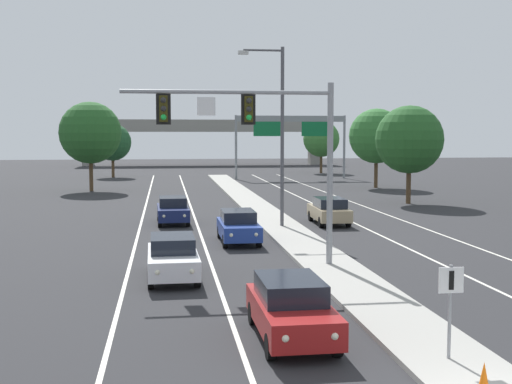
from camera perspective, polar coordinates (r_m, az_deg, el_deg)
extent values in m
cube|color=#9E9B93|center=(30.42, 4.76, -5.01)|extent=(2.40, 110.00, 0.15)
cube|color=silver|center=(36.67, -4.84, -3.40)|extent=(0.14, 100.00, 0.01)
cube|color=silver|center=(38.31, 9.37, -3.09)|extent=(0.14, 100.00, 0.01)
cube|color=silver|center=(36.66, -10.00, -3.46)|extent=(0.14, 100.00, 0.01)
cube|color=silver|center=(39.40, 13.97, -2.95)|extent=(0.14, 100.00, 0.01)
cylinder|color=gray|center=(26.69, 6.33, 1.53)|extent=(0.24, 0.24, 7.20)
cylinder|color=gray|center=(26.00, -2.46, 8.52)|extent=(8.17, 0.16, 0.16)
cube|color=black|center=(26.10, -0.66, 7.08)|extent=(0.56, 0.06, 1.20)
cube|color=#38330F|center=(26.06, -0.65, 7.08)|extent=(0.32, 0.32, 1.00)
sphere|color=#282828|center=(25.90, -0.61, 7.80)|extent=(0.22, 0.22, 0.22)
sphere|color=#282828|center=(25.89, -0.61, 7.10)|extent=(0.22, 0.22, 0.22)
sphere|color=green|center=(25.88, -0.61, 6.39)|extent=(0.22, 0.22, 0.22)
cube|color=black|center=(25.90, -7.91, 7.05)|extent=(0.56, 0.06, 1.20)
cube|color=#38330F|center=(25.86, -7.91, 7.05)|extent=(0.32, 0.32, 1.00)
sphere|color=#282828|center=(25.70, -7.92, 7.78)|extent=(0.22, 0.22, 0.22)
sphere|color=#282828|center=(25.69, -7.91, 7.07)|extent=(0.22, 0.22, 0.22)
sphere|color=green|center=(25.68, -7.90, 6.35)|extent=(0.22, 0.22, 0.22)
cube|color=white|center=(25.89, -4.27, 7.30)|extent=(0.70, 0.04, 0.70)
cylinder|color=gray|center=(16.30, 16.21, -9.79)|extent=(0.08, 0.08, 2.20)
cube|color=white|center=(16.10, 16.32, -7.24)|extent=(0.60, 0.03, 0.60)
cube|color=black|center=(16.08, 16.35, -7.25)|extent=(0.12, 0.01, 0.44)
cylinder|color=#4C4C51|center=(37.59, 2.26, 4.69)|extent=(0.20, 0.20, 10.00)
cylinder|color=#4C4C51|center=(37.70, 0.60, 12.01)|extent=(2.20, 0.12, 0.12)
cube|color=#B7B7B2|center=(37.54, -1.10, 11.81)|extent=(0.56, 0.28, 0.20)
cube|color=maroon|center=(17.70, 3.04, -10.36)|extent=(1.84, 4.42, 0.70)
cube|color=black|center=(17.75, 2.91, -8.21)|extent=(1.61, 2.39, 0.56)
sphere|color=#EAE5C6|center=(15.77, 6.73, -12.13)|extent=(0.18, 0.18, 0.18)
sphere|color=#EAE5C6|center=(15.52, 2.52, -12.38)|extent=(0.18, 0.18, 0.18)
cylinder|color=black|center=(16.57, 6.86, -12.72)|extent=(0.23, 0.64, 0.64)
cylinder|color=black|center=(16.24, 1.26, -13.06)|extent=(0.23, 0.64, 0.64)
cylinder|color=black|center=(19.37, 4.51, -10.08)|extent=(0.23, 0.64, 0.64)
cylinder|color=black|center=(19.09, -0.26, -10.30)|extent=(0.23, 0.64, 0.64)
cube|color=silver|center=(24.92, -7.12, -5.87)|extent=(1.89, 4.43, 0.70)
cube|color=black|center=(25.02, -7.15, -4.36)|extent=(1.63, 2.41, 0.56)
sphere|color=#EAE5C6|center=(22.80, -5.49, -6.75)|extent=(0.18, 0.18, 0.18)
sphere|color=#EAE5C6|center=(22.76, -8.41, -6.80)|extent=(0.18, 0.18, 0.18)
cylinder|color=black|center=(23.56, -5.03, -7.36)|extent=(0.23, 0.64, 0.64)
cylinder|color=black|center=(23.51, -8.96, -7.43)|extent=(0.23, 0.64, 0.64)
cylinder|color=black|center=(26.49, -5.48, -5.97)|extent=(0.23, 0.64, 0.64)
cylinder|color=black|center=(26.45, -8.96, -6.03)|extent=(0.23, 0.64, 0.64)
cube|color=navy|center=(32.87, -1.51, -3.19)|extent=(1.81, 4.40, 0.70)
cube|color=black|center=(33.00, -1.55, -2.05)|extent=(1.59, 2.38, 0.56)
sphere|color=#EAE5C6|center=(30.79, 0.01, -3.65)|extent=(0.18, 0.18, 0.18)
sphere|color=#EAE5C6|center=(30.66, -2.13, -3.69)|extent=(0.18, 0.18, 0.18)
cylinder|color=black|center=(31.55, 0.24, -4.18)|extent=(0.22, 0.64, 0.64)
cylinder|color=black|center=(31.37, -2.66, -4.24)|extent=(0.22, 0.64, 0.64)
cylinder|color=black|center=(34.49, -0.46, -3.39)|extent=(0.22, 0.64, 0.64)
cylinder|color=black|center=(34.32, -3.11, -3.44)|extent=(0.22, 0.64, 0.64)
cube|color=#141E4C|center=(40.12, -7.11, -1.74)|extent=(1.90, 4.44, 0.70)
cube|color=black|center=(40.27, -7.13, -0.81)|extent=(1.64, 2.41, 0.56)
sphere|color=#EAE5C6|center=(37.97, -6.13, -2.03)|extent=(0.18, 0.18, 0.18)
sphere|color=#EAE5C6|center=(37.93, -7.86, -2.06)|extent=(0.18, 0.18, 0.18)
cylinder|color=black|center=(38.71, -5.84, -2.49)|extent=(0.24, 0.65, 0.64)
cylinder|color=black|center=(38.65, -8.21, -2.53)|extent=(0.24, 0.65, 0.64)
cylinder|color=black|center=(41.68, -6.08, -1.96)|extent=(0.24, 0.65, 0.64)
cylinder|color=black|center=(41.63, -8.28, -1.99)|extent=(0.24, 0.65, 0.64)
cube|color=tan|center=(39.81, 6.24, -1.78)|extent=(1.90, 4.44, 0.70)
cube|color=black|center=(39.52, 6.32, -0.91)|extent=(1.64, 2.41, 0.56)
sphere|color=#EAE5C6|center=(41.80, 4.82, -1.38)|extent=(0.18, 0.18, 0.18)
sphere|color=#EAE5C6|center=(42.04, 6.36, -1.35)|extent=(0.18, 0.18, 0.18)
cylinder|color=black|center=(41.14, 4.69, -2.04)|extent=(0.23, 0.64, 0.64)
cylinder|color=black|center=(41.48, 6.86, -2.00)|extent=(0.23, 0.64, 0.64)
cylinder|color=black|center=(38.23, 5.56, -2.58)|extent=(0.23, 0.64, 0.64)
cylinder|color=black|center=(38.59, 7.89, -2.54)|extent=(0.23, 0.64, 0.64)
cone|color=orange|center=(14.35, 18.87, -14.89)|extent=(0.28, 0.28, 0.70)
cylinder|color=gray|center=(78.13, -1.72, 3.83)|extent=(0.28, 0.28, 7.50)
cylinder|color=gray|center=(80.54, 7.54, 3.83)|extent=(0.28, 0.28, 7.50)
cube|color=gray|center=(79.08, 2.99, 6.27)|extent=(13.00, 0.36, 0.70)
cube|color=#0F6033|center=(78.38, 0.95, 5.41)|extent=(3.20, 0.08, 1.70)
cube|color=#0F6033|center=(79.45, 5.05, 5.39)|extent=(3.20, 0.08, 1.70)
cube|color=gray|center=(113.85, -4.49, 5.42)|extent=(42.40, 6.40, 1.10)
cube|color=gray|center=(110.87, -4.41, 5.95)|extent=(42.40, 0.36, 0.90)
cube|color=gray|center=(114.40, -14.15, 3.59)|extent=(1.80, 2.40, 5.65)
cube|color=gray|center=(116.56, 5.00, 3.75)|extent=(1.80, 2.40, 5.65)
cylinder|color=#4C3823|center=(83.75, -12.11, 2.09)|extent=(0.36, 0.36, 2.48)
sphere|color=#1E4C28|center=(83.66, -12.15, 4.18)|extent=(4.54, 4.54, 4.54)
cylinder|color=#4C3823|center=(52.41, 12.89, 0.57)|extent=(0.36, 0.36, 2.83)
sphere|color=#235623|center=(52.26, 12.96, 4.39)|extent=(5.18, 5.18, 5.18)
cylinder|color=#4C3823|center=(64.04, -13.89, 1.47)|extent=(0.36, 0.36, 3.14)
sphere|color=#235623|center=(63.92, -13.96, 4.93)|extent=(5.74, 5.74, 5.74)
cylinder|color=#4C3823|center=(67.09, 10.20, 1.62)|extent=(0.36, 0.36, 2.95)
sphere|color=#2D6B2D|center=(66.98, 10.25, 4.73)|extent=(5.40, 5.40, 5.40)
cylinder|color=#4C3823|center=(90.96, 5.58, 2.46)|extent=(0.36, 0.36, 2.68)
sphere|color=#387533|center=(90.87, 5.59, 4.54)|extent=(4.90, 4.90, 4.90)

